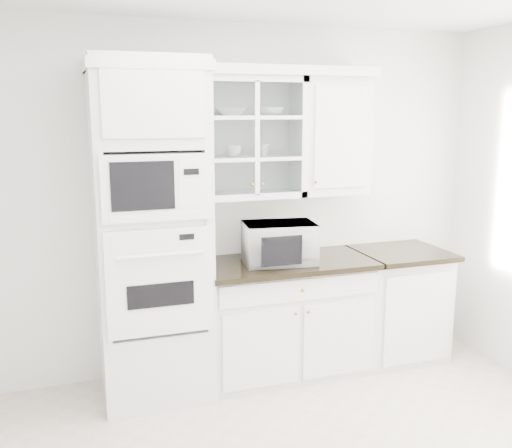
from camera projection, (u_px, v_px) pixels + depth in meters
name	position (u px, v px, depth m)	size (l,w,h in m)	color
room_shell	(308.00, 160.00, 3.19)	(4.00, 3.50, 2.70)	white
oven_column	(152.00, 234.00, 3.99)	(0.76, 0.68, 2.40)	silver
base_cabinet_run	(286.00, 316.00, 4.48)	(1.32, 0.67, 0.92)	silver
extra_base_cabinet	(397.00, 303.00, 4.79)	(0.72, 0.67, 0.92)	silver
upper_cabinet_glass	(250.00, 138.00, 4.26)	(0.80, 0.33, 0.90)	silver
upper_cabinet_solid	(332.00, 136.00, 4.47)	(0.55, 0.33, 0.90)	silver
crown_molding	(237.00, 70.00, 4.11)	(2.14, 0.38, 0.07)	white
countertop_microwave	(279.00, 242.00, 4.29)	(0.53, 0.44, 0.31)	white
bowl_a	(232.00, 112.00, 4.17)	(0.25, 0.25, 0.06)	white
bowl_b	(270.00, 112.00, 4.26)	(0.20, 0.20, 0.06)	white
cup_a	(235.00, 151.00, 4.23)	(0.11, 0.11, 0.09)	white
cup_b	(263.00, 150.00, 4.32)	(0.10, 0.10, 0.09)	white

